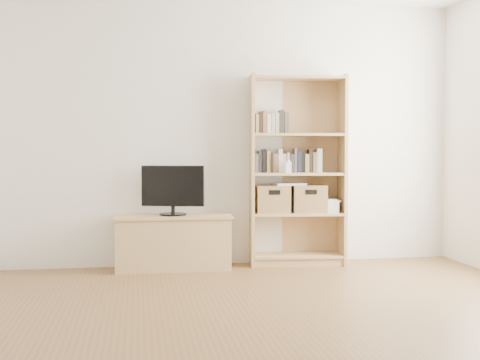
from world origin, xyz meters
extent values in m
cube|color=brown|center=(0.00, 0.00, 0.00)|extent=(4.50, 5.00, 0.01)
cube|color=white|center=(0.00, 2.50, 1.30)|extent=(4.50, 0.02, 2.60)
cube|color=tan|center=(-0.61, 2.30, 0.24)|extent=(1.07, 0.42, 0.49)
cube|color=tan|center=(0.61, 2.33, 0.93)|extent=(0.96, 0.42, 1.86)
cube|color=black|center=(-0.61, 2.30, 0.74)|extent=(0.58, 0.19, 0.46)
cube|color=#4F4844|center=(0.61, 2.36, 1.02)|extent=(0.88, 0.27, 0.23)
cube|color=#4F4844|center=(0.41, 2.38, 1.40)|extent=(0.43, 0.19, 0.22)
cube|color=white|center=(0.50, 2.24, 0.96)|extent=(0.06, 0.04, 0.10)
cube|color=olive|center=(0.36, 2.35, 0.65)|extent=(0.34, 0.28, 0.27)
cube|color=olive|center=(0.72, 2.32, 0.65)|extent=(0.35, 0.30, 0.27)
cube|color=silver|center=(0.53, 2.34, 0.79)|extent=(0.31, 0.23, 0.02)
cube|color=silver|center=(0.93, 2.30, 0.57)|extent=(0.21, 0.27, 0.11)
camera|label=1|loc=(-0.94, -3.38, 1.11)|focal=45.00mm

